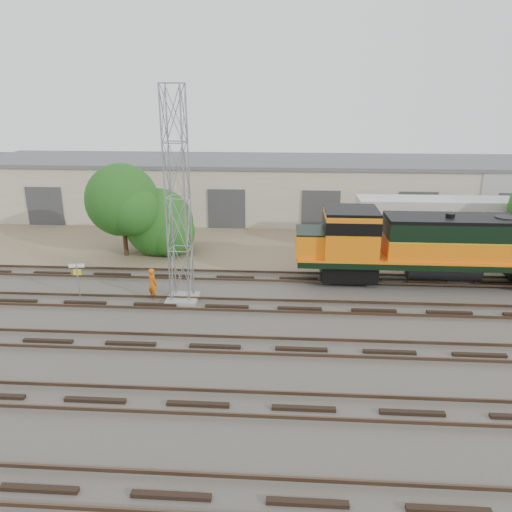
# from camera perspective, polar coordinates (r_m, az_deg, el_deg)

# --- Properties ---
(ground) EXTENTS (140.00, 140.00, 0.00)m
(ground) POSITION_cam_1_polar(r_m,az_deg,el_deg) (26.12, 5.06, -7.50)
(ground) COLOR #47423A
(ground) RESTS_ON ground
(dirt_strip) EXTENTS (80.00, 16.00, 0.02)m
(dirt_strip) POSITION_cam_1_polar(r_m,az_deg,el_deg) (40.14, 4.68, 1.94)
(dirt_strip) COLOR #726047
(dirt_strip) RESTS_ON ground
(tracks) EXTENTS (80.00, 20.40, 0.28)m
(tracks) POSITION_cam_1_polar(r_m,az_deg,el_deg) (23.42, 5.19, -10.54)
(tracks) COLOR black
(tracks) RESTS_ON ground
(warehouse) EXTENTS (58.40, 10.40, 5.30)m
(warehouse) POSITION_cam_1_polar(r_m,az_deg,el_deg) (47.28, 4.71, 7.77)
(warehouse) COLOR beige
(warehouse) RESTS_ON ground
(locomotive) EXTENTS (18.07, 3.17, 4.34)m
(locomotive) POSITION_cam_1_polar(r_m,az_deg,el_deg) (32.17, 20.40, 1.18)
(locomotive) COLOR black
(locomotive) RESTS_ON tracks
(signal_tower) EXTENTS (1.73, 1.73, 11.73)m
(signal_tower) POSITION_cam_1_polar(r_m,az_deg,el_deg) (27.11, -8.92, 6.13)
(signal_tower) COLOR gray
(signal_tower) RESTS_ON ground
(sign_post) EXTENTS (0.87, 0.17, 2.14)m
(sign_post) POSITION_cam_1_polar(r_m,az_deg,el_deg) (29.98, -19.74, -1.95)
(sign_post) COLOR gray
(sign_post) RESTS_ON ground
(worker) EXTENTS (0.80, 0.76, 1.85)m
(worker) POSITION_cam_1_polar(r_m,az_deg,el_deg) (28.99, -11.75, -3.12)
(worker) COLOR #DD5F0C
(worker) RESTS_ON ground
(semi_trailer) EXTENTS (13.27, 2.77, 4.08)m
(semi_trailer) POSITION_cam_1_polar(r_m,az_deg,el_deg) (38.51, 21.74, 3.89)
(semi_trailer) COLOR silver
(semi_trailer) RESTS_ON ground
(dumpster_blue) EXTENTS (1.88, 1.81, 1.50)m
(dumpster_blue) POSITION_cam_1_polar(r_m,az_deg,el_deg) (46.12, 27.15, 3.07)
(dumpster_blue) COLOR #152696
(dumpster_blue) RESTS_ON ground
(tree_west) EXTENTS (5.32, 5.06, 6.63)m
(tree_west) POSITION_cam_1_polar(r_m,az_deg,el_deg) (35.99, -14.77, 5.94)
(tree_west) COLOR #382619
(tree_west) RESTS_ON ground
(tree_mid) EXTENTS (5.24, 4.99, 4.99)m
(tree_mid) POSITION_cam_1_polar(r_m,az_deg,el_deg) (36.82, -10.70, 3.48)
(tree_mid) COLOR #382619
(tree_mid) RESTS_ON ground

